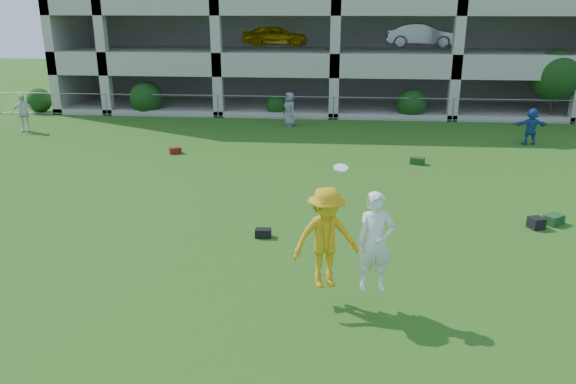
# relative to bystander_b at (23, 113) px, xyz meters

# --- Properties ---
(ground) EXTENTS (100.00, 100.00, 0.00)m
(ground) POSITION_rel_bystander_b_xyz_m (14.26, -14.88, -0.87)
(ground) COLOR #235114
(ground) RESTS_ON ground
(bystander_b) EXTENTS (1.09, 0.64, 1.74)m
(bystander_b) POSITION_rel_bystander_b_xyz_m (0.00, 0.00, 0.00)
(bystander_b) COLOR silver
(bystander_b) RESTS_ON ground
(bystander_c) EXTENTS (0.89, 0.95, 1.64)m
(bystander_c) POSITION_rel_bystander_b_xyz_m (12.17, 2.32, -0.05)
(bystander_c) COLOR slate
(bystander_c) RESTS_ON ground
(bystander_d) EXTENTS (1.46, 0.54, 1.55)m
(bystander_d) POSITION_rel_bystander_b_xyz_m (22.58, -0.53, -0.10)
(bystander_d) COLOR #1F4591
(bystander_d) RESTS_ON ground
(bag_black_b) EXTENTS (0.41, 0.26, 0.22)m
(bag_black_b) POSITION_rel_bystander_b_xyz_m (12.66, -11.39, -0.76)
(bag_black_b) COLOR black
(bag_black_b) RESTS_ON ground
(bag_green_c) EXTENTS (0.61, 0.58, 0.26)m
(bag_green_c) POSITION_rel_bystander_b_xyz_m (20.37, -9.80, -0.74)
(bag_green_c) COLOR #14391D
(bag_green_c) RESTS_ON ground
(crate_d) EXTENTS (0.45, 0.45, 0.30)m
(crate_d) POSITION_rel_bystander_b_xyz_m (19.80, -10.16, -0.72)
(crate_d) COLOR black
(crate_d) RESTS_ON ground
(bag_red_f) EXTENTS (0.53, 0.45, 0.24)m
(bag_red_f) POSITION_rel_bystander_b_xyz_m (8.08, -3.34, -0.75)
(bag_red_f) COLOR #5E1410
(bag_red_f) RESTS_ON ground
(bag_green_g) EXTENTS (0.57, 0.44, 0.25)m
(bag_green_g) POSITION_rel_bystander_b_xyz_m (17.48, -4.07, -0.75)
(bag_green_g) COLOR black
(bag_green_g) RESTS_ON ground
(frisbee_contest) EXTENTS (2.05, 1.13, 2.43)m
(frisbee_contest) POSITION_rel_bystander_b_xyz_m (14.55, -14.63, 0.54)
(frisbee_contest) COLOR gold
(frisbee_contest) RESTS_ON ground
(fence) EXTENTS (36.06, 0.06, 1.20)m
(fence) POSITION_rel_bystander_b_xyz_m (14.26, 4.12, -0.26)
(fence) COLOR gray
(fence) RESTS_ON ground
(shrub_row) EXTENTS (34.38, 2.52, 3.50)m
(shrub_row) POSITION_rel_bystander_b_xyz_m (18.85, 4.83, 0.64)
(shrub_row) COLOR #163D11
(shrub_row) RESTS_ON ground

